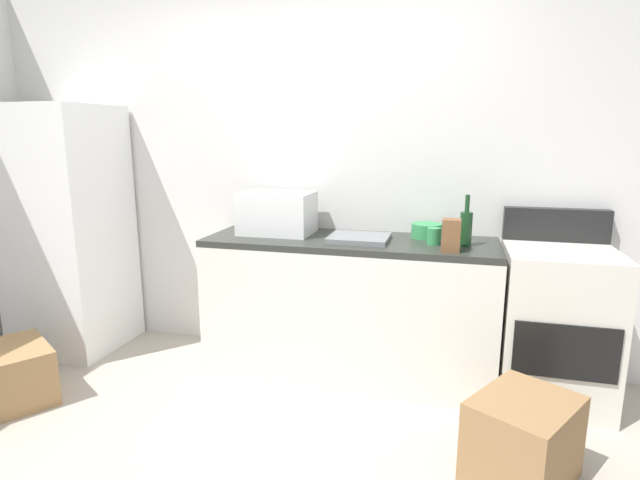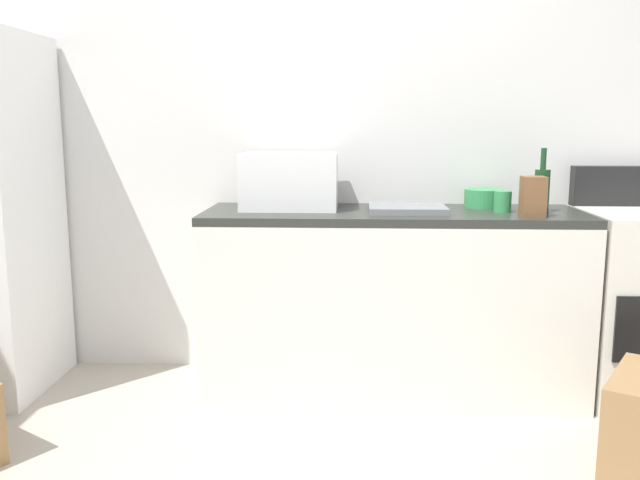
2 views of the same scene
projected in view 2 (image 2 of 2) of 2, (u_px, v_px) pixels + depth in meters
wall_back at (332, 126)px, 3.49m from camera, size 5.00×0.10×2.60m
kitchen_counter at (391, 302)px, 3.28m from camera, size 1.80×0.60×0.90m
microwave at (290, 181)px, 3.26m from camera, size 0.46×0.34×0.27m
sink_basin at (407, 208)px, 3.17m from camera, size 0.36×0.32×0.03m
wine_bottle at (542, 189)px, 3.12m from camera, size 0.07×0.07×0.30m
coffee_mug at (503, 202)px, 3.14m from camera, size 0.08×0.08×0.10m
knife_block at (533, 197)px, 2.98m from camera, size 0.10×0.10×0.18m
mixing_bowl at (484, 198)px, 3.33m from camera, size 0.19×0.19×0.09m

